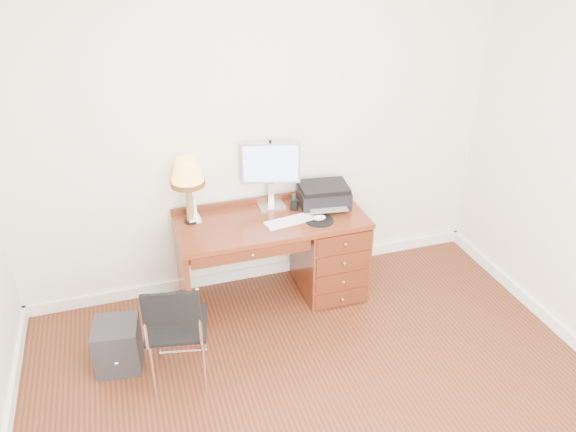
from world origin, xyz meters
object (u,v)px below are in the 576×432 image
object	(u,v)px
printer	(324,195)
equipment_box	(118,345)
chair	(177,323)
desk	(309,249)
phone	(194,215)
monitor	(270,167)
leg_lamp	(187,176)

from	to	relation	value
printer	equipment_box	xyz separation A→B (m)	(-1.76, -0.57, -0.66)
printer	chair	bearing A→B (deg)	-139.87
desk	printer	xyz separation A→B (m)	(0.16, 0.11, 0.43)
phone	chair	distance (m)	1.00
monitor	equipment_box	distance (m)	1.76
desk	chair	size ratio (longest dim) A/B	1.77
desk	monitor	world-z (taller)	monitor
phone	leg_lamp	bearing A→B (deg)	177.12
equipment_box	printer	bearing A→B (deg)	25.53
leg_lamp	equipment_box	xyz separation A→B (m)	(-0.67, -0.61, -0.96)
leg_lamp	equipment_box	distance (m)	1.32
monitor	equipment_box	bearing A→B (deg)	-138.06
phone	chair	xyz separation A→B (m)	(-0.28, -0.91, -0.29)
desk	monitor	size ratio (longest dim) A/B	2.74
equipment_box	chair	bearing A→B (deg)	-28.71
chair	monitor	bearing A→B (deg)	57.80
desk	leg_lamp	size ratio (longest dim) A/B	2.80
desk	phone	size ratio (longest dim) A/B	7.84
monitor	printer	world-z (taller)	monitor
monitor	leg_lamp	distance (m)	0.68
monitor	equipment_box	xyz separation A→B (m)	(-1.34, -0.69, -0.92)
monitor	phone	xyz separation A→B (m)	(-0.65, -0.09, -0.29)
desk	phone	bearing A→B (deg)	170.74
desk	equipment_box	size ratio (longest dim) A/B	4.19
printer	leg_lamp	distance (m)	1.13
chair	equipment_box	world-z (taller)	chair
leg_lamp	desk	bearing A→B (deg)	-8.99
monitor	chair	size ratio (longest dim) A/B	0.64
leg_lamp	equipment_box	world-z (taller)	leg_lamp
equipment_box	leg_lamp	bearing A→B (deg)	49.78
phone	equipment_box	xyz separation A→B (m)	(-0.69, -0.61, -0.63)
phone	monitor	bearing A→B (deg)	2.67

